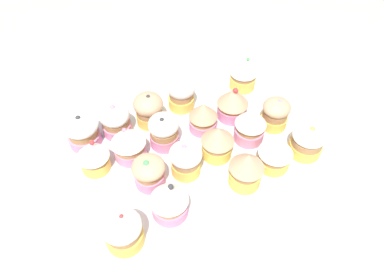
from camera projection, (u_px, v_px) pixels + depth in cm
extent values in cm
cube|color=#B2A899|center=(192.00, 156.00, 70.80)|extent=(180.00, 180.00, 3.00)
cube|color=silver|center=(192.00, 149.00, 69.21)|extent=(46.99, 32.67, 1.20)
cylinder|color=#EFC651|center=(125.00, 237.00, 55.31)|extent=(6.00, 6.00, 2.57)
cylinder|color=#AD7F51|center=(123.00, 231.00, 53.92)|extent=(5.34, 5.34, 1.12)
ellipsoid|color=white|center=(121.00, 226.00, 52.59)|extent=(6.14, 6.14, 4.02)
sphere|color=red|center=(121.00, 216.00, 51.48)|extent=(0.72, 0.72, 0.72)
cylinder|color=pink|center=(170.00, 208.00, 58.81)|extent=(6.11, 6.11, 2.22)
cylinder|color=#AD7F51|center=(169.00, 202.00, 57.38)|extent=(5.38, 5.38, 1.55)
cone|color=white|center=(169.00, 194.00, 55.47)|extent=(6.32, 6.32, 3.51)
sphere|color=#333338|center=(171.00, 187.00, 54.39)|extent=(0.92, 0.92, 0.92)
cylinder|color=#EFC651|center=(245.00, 177.00, 62.48)|extent=(5.65, 5.65, 2.79)
cylinder|color=#AD7F51|center=(246.00, 170.00, 60.82)|extent=(5.06, 5.06, 1.59)
cone|color=tan|center=(248.00, 161.00, 58.97)|extent=(6.09, 6.09, 3.30)
cylinder|color=#EFC651|center=(273.00, 161.00, 65.18)|extent=(5.86, 5.86, 2.22)
cylinder|color=#AD7F51|center=(275.00, 155.00, 63.82)|extent=(5.46, 5.46, 1.38)
cone|color=white|center=(277.00, 146.00, 62.02)|extent=(6.26, 6.26, 3.40)
cylinder|color=#EFC651|center=(305.00, 147.00, 67.19)|extent=(6.17, 6.17, 2.41)
cylinder|color=#AD7F51|center=(307.00, 141.00, 65.74)|extent=(5.80, 5.80, 1.42)
ellipsoid|color=white|center=(310.00, 135.00, 64.50)|extent=(6.26, 6.26, 3.13)
sphere|color=#EAD64C|center=(312.00, 129.00, 63.46)|extent=(1.06, 1.06, 1.06)
cylinder|color=pink|center=(150.00, 178.00, 62.56)|extent=(5.39, 5.39, 2.47)
cylinder|color=#AD7F51|center=(149.00, 172.00, 61.23)|extent=(4.83, 4.83, 1.05)
ellipsoid|color=tan|center=(148.00, 167.00, 60.13)|extent=(5.81, 5.81, 3.12)
sphere|color=#4CB266|center=(146.00, 163.00, 58.93)|extent=(1.15, 1.15, 1.15)
cylinder|color=#EFC651|center=(186.00, 167.00, 64.04)|extent=(5.30, 5.30, 2.68)
cylinder|color=#AD7F51|center=(186.00, 160.00, 62.54)|extent=(4.97, 4.97, 1.30)
ellipsoid|color=white|center=(186.00, 154.00, 61.27)|extent=(5.83, 5.83, 3.45)
sphere|color=pink|center=(184.00, 147.00, 60.25)|extent=(1.03, 1.03, 1.03)
cylinder|color=#EFC651|center=(217.00, 150.00, 66.65)|extent=(5.67, 5.67, 2.67)
cylinder|color=#AD7F51|center=(217.00, 143.00, 65.17)|extent=(5.40, 5.40, 1.26)
cone|color=tan|center=(218.00, 135.00, 63.47)|extent=(6.12, 6.12, 3.25)
cylinder|color=pink|center=(249.00, 134.00, 69.28)|extent=(5.76, 5.76, 2.60)
cylinder|color=#AD7F51|center=(250.00, 127.00, 67.70)|extent=(5.07, 5.07, 1.58)
cone|color=white|center=(252.00, 116.00, 65.60)|extent=(6.02, 6.02, 3.98)
cylinder|color=#EFC651|center=(273.00, 121.00, 71.74)|extent=(5.34, 5.34, 2.40)
cylinder|color=#AD7F51|center=(275.00, 114.00, 70.28)|extent=(4.88, 4.88, 1.49)
ellipsoid|color=tan|center=(277.00, 108.00, 68.97)|extent=(5.43, 5.43, 3.29)
sphere|color=pink|center=(280.00, 101.00, 67.87)|extent=(0.73, 0.73, 0.73)
cylinder|color=#EFC651|center=(96.00, 164.00, 64.70)|extent=(5.23, 5.23, 2.37)
cylinder|color=#AD7F51|center=(94.00, 158.00, 63.38)|extent=(4.92, 4.92, 1.11)
cone|color=white|center=(91.00, 150.00, 61.76)|extent=(5.82, 5.82, 3.17)
sphere|color=red|center=(92.00, 143.00, 60.96)|extent=(0.85, 0.85, 0.85)
cylinder|color=pink|center=(130.00, 152.00, 66.51)|extent=(5.98, 5.98, 2.40)
cylinder|color=#AD7F51|center=(129.00, 145.00, 65.01)|extent=(5.62, 5.62, 1.57)
cone|color=white|center=(127.00, 136.00, 63.24)|extent=(6.38, 6.38, 3.12)
sphere|color=pink|center=(124.00, 130.00, 62.28)|extent=(0.83, 0.83, 0.83)
cylinder|color=pink|center=(165.00, 139.00, 68.41)|extent=(5.59, 5.59, 2.71)
cylinder|color=#AD7F51|center=(164.00, 131.00, 66.84)|extent=(5.28, 5.28, 1.45)
ellipsoid|color=white|center=(163.00, 125.00, 65.45)|extent=(5.72, 5.72, 3.74)
sphere|color=#333338|center=(162.00, 120.00, 63.84)|extent=(0.87, 0.87, 0.87)
cylinder|color=pink|center=(203.00, 125.00, 71.17)|extent=(5.51, 5.51, 2.20)
cylinder|color=#AD7F51|center=(203.00, 119.00, 69.86)|extent=(4.87, 4.87, 1.26)
cone|color=tan|center=(203.00, 110.00, 68.15)|extent=(5.65, 5.65, 3.27)
cylinder|color=pink|center=(232.00, 111.00, 73.39)|extent=(6.02, 6.02, 2.52)
cylinder|color=#AD7F51|center=(232.00, 105.00, 72.05)|extent=(5.34, 5.34, 1.04)
cone|color=tan|center=(233.00, 97.00, 70.27)|extent=(6.38, 6.38, 3.67)
sphere|color=red|center=(236.00, 91.00, 68.90)|extent=(1.08, 1.08, 1.08)
cylinder|color=pink|center=(85.00, 138.00, 68.71)|extent=(6.16, 6.16, 2.31)
cylinder|color=#AD7F51|center=(83.00, 132.00, 67.23)|extent=(5.45, 5.45, 1.59)
ellipsoid|color=white|center=(80.00, 125.00, 65.75)|extent=(6.65, 6.65, 3.88)
sphere|color=#333338|center=(78.00, 118.00, 64.36)|extent=(1.01, 1.01, 1.01)
cylinder|color=pink|center=(117.00, 128.00, 70.54)|extent=(5.67, 5.67, 2.29)
cylinder|color=#AD7F51|center=(116.00, 122.00, 69.21)|extent=(5.13, 5.13, 1.24)
ellipsoid|color=white|center=(114.00, 115.00, 67.76)|extent=(5.82, 5.82, 4.33)
sphere|color=pink|center=(112.00, 108.00, 66.18)|extent=(1.15, 1.15, 1.15)
cylinder|color=#EFC651|center=(150.00, 118.00, 72.14)|extent=(5.36, 5.36, 2.65)
cylinder|color=#AD7F51|center=(149.00, 111.00, 70.71)|extent=(5.13, 5.13, 1.16)
ellipsoid|color=tan|center=(148.00, 104.00, 69.33)|extent=(5.85, 5.85, 4.14)
sphere|color=#333338|center=(148.00, 97.00, 67.86)|extent=(0.83, 0.83, 0.83)
cylinder|color=#EFC651|center=(181.00, 102.00, 75.30)|extent=(5.45, 5.45, 2.52)
cylinder|color=#AD7F51|center=(181.00, 95.00, 73.80)|extent=(4.87, 4.87, 1.43)
ellipsoid|color=white|center=(181.00, 87.00, 72.29)|extent=(5.85, 5.85, 4.31)
cylinder|color=#EFC651|center=(242.00, 82.00, 79.33)|extent=(5.65, 5.65, 2.78)
cylinder|color=#AD7F51|center=(243.00, 75.00, 77.84)|extent=(5.23, 5.23, 1.17)
cone|color=white|center=(245.00, 66.00, 76.04)|extent=(5.85, 5.85, 3.59)
sphere|color=#4CB266|center=(248.00, 59.00, 74.77)|extent=(0.66, 0.66, 0.66)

